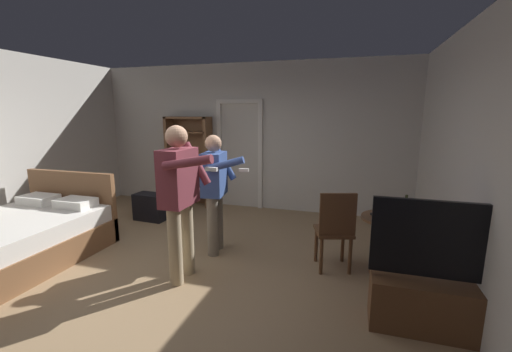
# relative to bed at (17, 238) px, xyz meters

# --- Properties ---
(ground_plane) EXTENTS (6.76, 6.76, 0.00)m
(ground_plane) POSITION_rel_bed_xyz_m (2.06, 0.27, -0.30)
(ground_plane) COLOR #997A56
(wall_back) EXTENTS (6.39, 0.12, 2.81)m
(wall_back) POSITION_rel_bed_xyz_m (2.06, 3.24, 1.10)
(wall_back) COLOR beige
(wall_back) RESTS_ON ground_plane
(wall_right) EXTENTS (0.12, 6.07, 2.81)m
(wall_right) POSITION_rel_bed_xyz_m (5.19, 0.27, 1.10)
(wall_right) COLOR beige
(wall_right) RESTS_ON ground_plane
(doorway_frame) EXTENTS (0.93, 0.08, 2.13)m
(doorway_frame) POSITION_rel_bed_xyz_m (1.91, 3.16, 0.92)
(doorway_frame) COLOR white
(doorway_frame) RESTS_ON ground_plane
(bed) EXTENTS (1.56, 2.02, 1.02)m
(bed) POSITION_rel_bed_xyz_m (0.00, 0.00, 0.00)
(bed) COLOR brown
(bed) RESTS_ON ground_plane
(bookshelf) EXTENTS (0.92, 0.32, 1.80)m
(bookshelf) POSITION_rel_bed_xyz_m (0.88, 3.02, 0.67)
(bookshelf) COLOR brown
(bookshelf) RESTS_ON ground_plane
(tv_flatscreen) EXTENTS (1.16, 0.40, 1.18)m
(tv_flatscreen) POSITION_rel_bed_xyz_m (4.83, 0.04, 0.04)
(tv_flatscreen) COLOR brown
(tv_flatscreen) RESTS_ON ground_plane
(side_table) EXTENTS (0.65, 0.65, 0.70)m
(side_table) POSITION_rel_bed_xyz_m (4.52, 1.01, 0.17)
(side_table) COLOR brown
(side_table) RESTS_ON ground_plane
(laptop) EXTENTS (0.42, 0.42, 0.17)m
(laptop) POSITION_rel_bed_xyz_m (4.50, 0.97, 0.45)
(laptop) COLOR black
(laptop) RESTS_ON side_table
(bottle_on_table) EXTENTS (0.06, 0.06, 0.30)m
(bottle_on_table) POSITION_rel_bed_xyz_m (4.66, 0.93, 0.52)
(bottle_on_table) COLOR #32391D
(bottle_on_table) RESTS_ON side_table
(wooden_chair) EXTENTS (0.52, 0.52, 0.99)m
(wooden_chair) POSITION_rel_bed_xyz_m (3.91, 0.91, 0.24)
(wooden_chair) COLOR brown
(wooden_chair) RESTS_ON ground_plane
(person_blue_shirt) EXTENTS (0.73, 0.62, 1.76)m
(person_blue_shirt) POSITION_rel_bed_xyz_m (2.26, 0.21, 0.73)
(person_blue_shirt) COLOR tan
(person_blue_shirt) RESTS_ON ground_plane
(person_striped_shirt) EXTENTS (0.70, 0.58, 1.60)m
(person_striped_shirt) POSITION_rel_bed_xyz_m (2.33, 1.00, 0.62)
(person_striped_shirt) COLOR gray
(person_striped_shirt) RESTS_ON ground_plane
(suitcase_dark) EXTENTS (0.57, 0.35, 0.47)m
(suitcase_dark) POSITION_rel_bed_xyz_m (0.67, 1.90, -0.07)
(suitcase_dark) COLOR black
(suitcase_dark) RESTS_ON ground_plane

